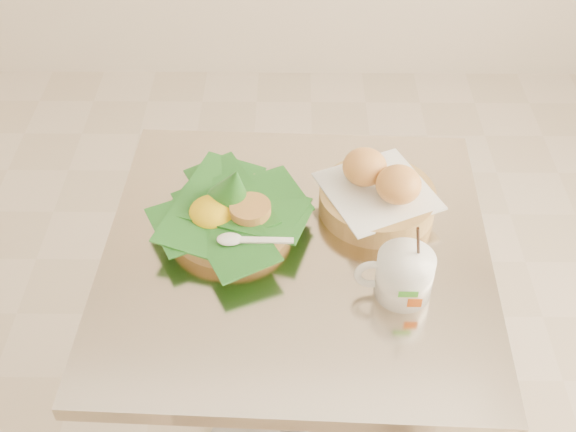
{
  "coord_description": "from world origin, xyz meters",
  "views": [
    {
      "loc": [
        0.15,
        -0.92,
        1.69
      ],
      "look_at": [
        0.14,
        0.01,
        0.82
      ],
      "focal_mm": 45.0,
      "sensor_mm": 36.0,
      "label": 1
    }
  ],
  "objects_px": {
    "rice_basket": "(230,210)",
    "coffee_mug": "(403,274)",
    "bread_basket": "(378,193)",
    "cafe_table": "(296,325)"
  },
  "relations": [
    {
      "from": "cafe_table",
      "to": "bread_basket",
      "type": "bearing_deg",
      "value": 35.51
    },
    {
      "from": "rice_basket",
      "to": "coffee_mug",
      "type": "relative_size",
      "value": 1.71
    },
    {
      "from": "rice_basket",
      "to": "bread_basket",
      "type": "height_order",
      "value": "rice_basket"
    },
    {
      "from": "cafe_table",
      "to": "rice_basket",
      "type": "bearing_deg",
      "value": 153.78
    },
    {
      "from": "rice_basket",
      "to": "cafe_table",
      "type": "bearing_deg",
      "value": -26.22
    },
    {
      "from": "cafe_table",
      "to": "rice_basket",
      "type": "xyz_separation_m",
      "value": [
        -0.12,
        0.06,
        0.26
      ]
    },
    {
      "from": "rice_basket",
      "to": "bread_basket",
      "type": "bearing_deg",
      "value": 10.03
    },
    {
      "from": "bread_basket",
      "to": "coffee_mug",
      "type": "bearing_deg",
      "value": -83.69
    },
    {
      "from": "cafe_table",
      "to": "rice_basket",
      "type": "relative_size",
      "value": 2.63
    },
    {
      "from": "cafe_table",
      "to": "bread_basket",
      "type": "xyz_separation_m",
      "value": [
        0.15,
        0.11,
        0.26
      ]
    }
  ]
}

